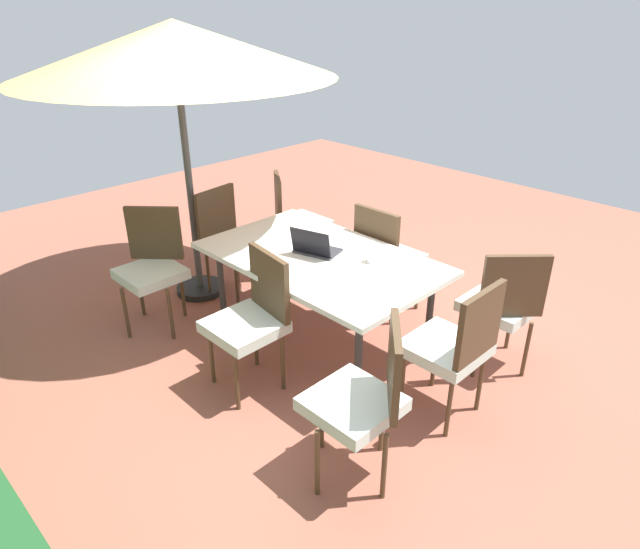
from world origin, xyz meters
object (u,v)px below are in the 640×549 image
chair_west (455,343)px  laptop (315,248)px  chair_northeast (152,263)px  chair_northwest (364,395)px  chair_north (252,316)px  patio_umbrella (175,50)px  chair_east (229,238)px  dining_table (320,263)px  chair_southwest (503,302)px  chair_southeast (294,218)px  chair_south (386,254)px  cup (372,256)px

chair_west → laptop: bearing=-89.7°
chair_northeast → chair_northwest: size_ratio=1.00×
chair_north → patio_umbrella: bearing=169.0°
chair_east → chair_north: 1.38m
dining_table → patio_umbrella: (1.40, 0.18, 1.40)m
chair_northeast → chair_southwest: (-2.31, -1.43, 0.00)m
chair_northeast → chair_north: 1.21m
chair_southeast → chair_west: (-2.31, 0.75, 0.00)m
dining_table → chair_east: size_ratio=1.82×
chair_northwest → chair_south: same height
dining_table → cup: cup is taller
dining_table → chair_northeast: (1.18, 0.74, -0.16)m
chair_southeast → chair_northwest: size_ratio=1.00×
chair_north → chair_northwest: bearing=3.2°
patio_umbrella → chair_west: bearing=-175.9°
chair_east → laptop: chair_east is taller
chair_northeast → chair_north: bearing=-40.2°
chair_south → chair_southwest: bearing=176.8°
chair_southwest → chair_northwest: 1.47m
chair_east → chair_south: size_ratio=1.00×
chair_northeast → chair_northwest: (-2.30, 0.03, 0.00)m
chair_southwest → chair_south: bearing=-48.8°
cup → dining_table: bearing=30.4°
chair_northwest → chair_west: bearing=133.9°
chair_southeast → chair_south: 1.16m
patio_umbrella → chair_south: 2.31m
dining_table → chair_northwest: size_ratio=1.82×
dining_table → laptop: bearing=-6.1°
chair_northwest → chair_east: bearing=-150.3°
cup → patio_umbrella: bearing=12.4°
patio_umbrella → chair_west: (-2.59, -0.19, -1.56)m
chair_southeast → chair_west: bearing=-161.4°
dining_table → cup: (-0.34, -0.20, 0.10)m
patio_umbrella → chair_south: patio_umbrella is taller
chair_east → chair_north: bearing=-128.3°
dining_table → chair_west: size_ratio=1.82×
dining_table → laptop: 0.12m
chair_east → chair_west: (-2.35, 0.01, 0.00)m
chair_southeast → patio_umbrella: bearing=110.0°
laptop → chair_west: bearing=163.9°
dining_table → chair_northwest: 1.37m
cup → chair_southwest: bearing=-148.0°
chair_northeast → chair_south: (-1.21, -1.48, 0.00)m
laptop → chair_northwest: bearing=130.5°
chair_west → chair_north: 1.34m
chair_northeast → chair_west: bearing=-25.5°
chair_southeast → chair_north: bearing=165.4°
chair_southwest → chair_west: 0.69m
patio_umbrella → laptop: (-1.34, -0.19, -1.30)m
chair_east → chair_south: bearing=-66.7°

